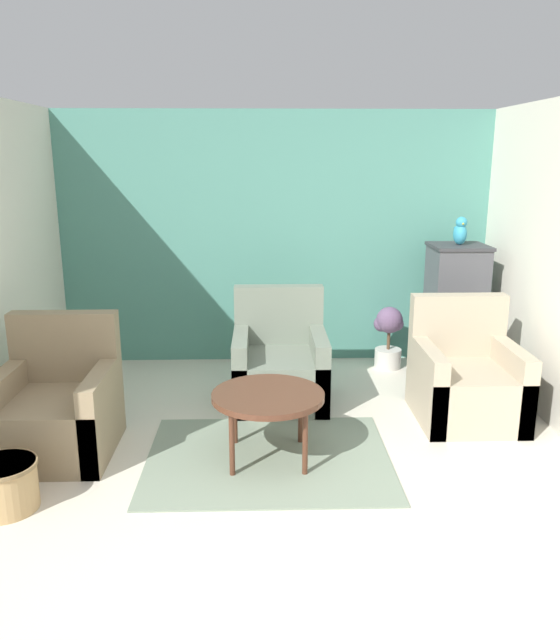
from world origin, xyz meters
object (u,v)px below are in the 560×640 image
at_px(armchair_right, 465,382).
at_px(birdcage, 454,309).
at_px(coffee_table, 268,399).
at_px(potted_plant, 389,334).
at_px(parrot, 460,232).
at_px(armchair_middle, 280,367).
at_px(wicker_basket, 4,484).
at_px(armchair_left, 57,411).

relative_size(armchair_right, birdcage, 0.76).
height_order(coffee_table, potted_plant, potted_plant).
relative_size(armchair_right, parrot, 3.58).
xyz_separation_m(armchair_middle, parrot, (1.65, 0.68, 1.04)).
bearing_deg(armchair_middle, parrot, 22.42).
bearing_deg(wicker_basket, coffee_table, 20.48).
relative_size(armchair_middle, potted_plant, 1.53).
bearing_deg(parrot, wicker_basket, -145.06).
bearing_deg(potted_plant, wicker_basket, -138.06).
xyz_separation_m(armchair_right, potted_plant, (-0.36, 1.21, 0.04)).
height_order(coffee_table, armchair_left, armchair_left).
xyz_separation_m(armchair_right, parrot, (0.22, 1.07, 1.04)).
bearing_deg(armchair_middle, coffee_table, -95.90).
distance_m(armchair_left, wicker_basket, 0.76).
height_order(armchair_middle, potted_plant, armchair_middle).
height_order(armchair_right, parrot, parrot).
bearing_deg(armchair_right, armchair_left, -170.71).
bearing_deg(birdcage, wicker_basket, -145.09).
distance_m(birdcage, wicker_basket, 4.05).
relative_size(armchair_middle, birdcage, 0.76).
bearing_deg(parrot, potted_plant, 166.38).
xyz_separation_m(armchair_right, armchair_middle, (-1.44, 0.39, 0.00)).
bearing_deg(armchair_right, potted_plant, 106.70).
height_order(coffee_table, armchair_right, armchair_right).
height_order(coffee_table, parrot, parrot).
height_order(armchair_left, wicker_basket, armchair_left).
distance_m(armchair_left, armchair_right, 3.04).
height_order(armchair_middle, birdcage, birdcage).
distance_m(armchair_left, potted_plant, 3.14).
bearing_deg(armchair_middle, potted_plant, 37.40).
relative_size(parrot, potted_plant, 0.43).
height_order(armchair_left, parrot, parrot).
bearing_deg(coffee_table, parrot, 44.48).
distance_m(birdcage, potted_plant, 0.66).
xyz_separation_m(armchair_middle, birdcage, (1.65, 0.68, 0.32)).
xyz_separation_m(potted_plant, wicker_basket, (-2.72, -2.44, -0.18)).
relative_size(coffee_table, armchair_right, 0.81).
xyz_separation_m(coffee_table, armchair_right, (1.55, 0.66, -0.14)).
bearing_deg(parrot, birdcage, -90.00).
relative_size(coffee_table, wicker_basket, 1.94).
xyz_separation_m(birdcage, parrot, (0.00, 0.00, 0.72)).
bearing_deg(wicker_basket, armchair_right, 21.81).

